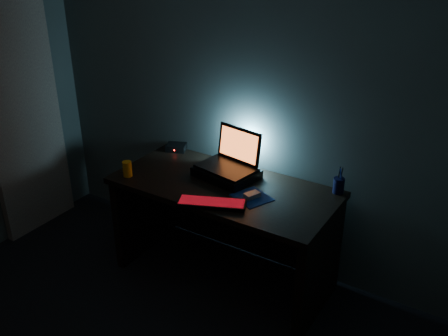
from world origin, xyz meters
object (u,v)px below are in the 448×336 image
at_px(mouse, 252,195).
at_px(juice_glass, 127,169).
at_px(pen_cup, 339,185).
at_px(router, 176,147).
at_px(keyboard, 212,203).
at_px(laptop, 232,159).

bearing_deg(mouse, juice_glass, -144.33).
bearing_deg(juice_glass, pen_cup, 22.24).
bearing_deg(router, keyboard, -61.35).
xyz_separation_m(juice_glass, router, (0.02, 0.53, -0.03)).
relative_size(juice_glass, router, 0.60).
xyz_separation_m(mouse, pen_cup, (0.44, 0.35, 0.03)).
bearing_deg(router, laptop, -35.23).
bearing_deg(router, juice_glass, -114.57).
height_order(pen_cup, router, pen_cup).
xyz_separation_m(keyboard, pen_cup, (0.60, 0.56, 0.04)).
xyz_separation_m(keyboard, mouse, (0.17, 0.21, 0.01)).
distance_m(pen_cup, juice_glass, 1.41).
relative_size(mouse, router, 0.55).
bearing_deg(mouse, pen_cup, 62.62).
distance_m(mouse, pen_cup, 0.56).
xyz_separation_m(pen_cup, router, (-1.29, -0.01, -0.03)).
distance_m(keyboard, router, 0.88).
height_order(pen_cup, juice_glass, juice_glass).
bearing_deg(pen_cup, laptop, -169.11).
xyz_separation_m(laptop, juice_glass, (-0.59, -0.40, -0.07)).
distance_m(keyboard, mouse, 0.27).
distance_m(juice_glass, router, 0.53).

